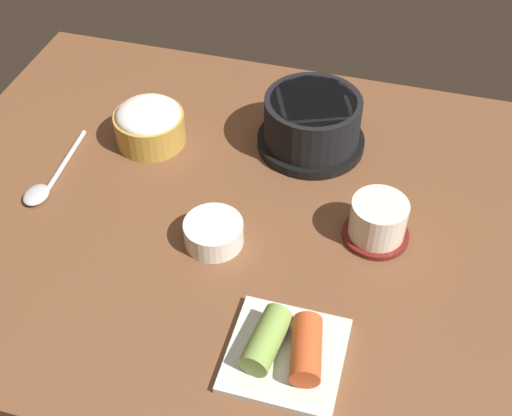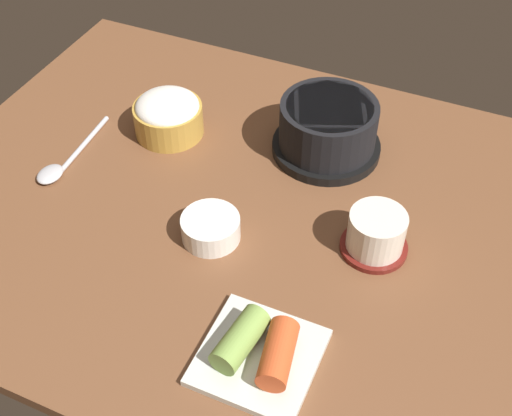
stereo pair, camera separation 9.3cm
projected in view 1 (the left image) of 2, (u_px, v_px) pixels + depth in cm
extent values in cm
cube|color=brown|center=(247.00, 215.00, 98.15)|extent=(100.00, 76.00, 2.00)
cylinder|color=black|center=(311.00, 141.00, 107.43)|extent=(17.25, 17.25, 1.56)
cylinder|color=black|center=(312.00, 119.00, 104.27)|extent=(15.22, 15.22, 7.35)
cylinder|color=#D15619|center=(314.00, 101.00, 101.88)|extent=(13.39, 13.39, 0.60)
cylinder|color=#B78C38|center=(150.00, 128.00, 106.92)|extent=(11.24, 11.24, 5.17)
ellipsoid|color=white|center=(148.00, 115.00, 105.09)|extent=(10.34, 10.34, 3.93)
cylinder|color=maroon|center=(375.00, 235.00, 93.41)|extent=(9.36, 9.36, 0.80)
cylinder|color=silver|center=(378.00, 220.00, 91.14)|extent=(7.85, 7.85, 5.58)
cylinder|color=#C6D18C|center=(380.00, 207.00, 89.38)|extent=(6.67, 6.67, 0.40)
cylinder|color=white|center=(214.00, 233.00, 91.90)|extent=(8.28, 8.28, 3.56)
cylinder|color=#B73323|center=(213.00, 225.00, 90.85)|extent=(6.79, 6.79, 0.50)
cube|color=silver|center=(286.00, 355.00, 79.62)|extent=(13.77, 13.77, 1.00)
cylinder|color=#7A9E47|center=(266.00, 340.00, 78.44)|extent=(4.66, 8.66, 3.61)
cylinder|color=#C64C23|center=(306.00, 349.00, 77.52)|extent=(5.01, 8.77, 3.61)
cylinder|color=#B7B7BC|center=(64.00, 163.00, 104.21)|extent=(1.72, 15.82, 0.80)
ellipsoid|color=#B7B7BC|center=(36.00, 195.00, 98.72)|extent=(3.60, 4.68, 1.26)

